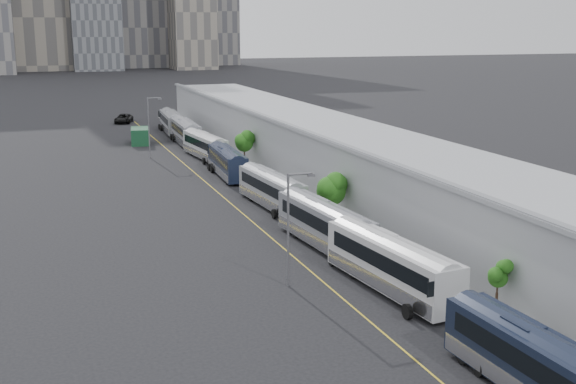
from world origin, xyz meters
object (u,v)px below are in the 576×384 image
bus_1 (539,372)px  shipping_container (140,136)px  bus_3 (324,229)px  street_lamp_near (291,221)px  bus_7 (186,134)px  bus_4 (272,192)px  street_lamp_far (150,123)px  bus_8 (171,124)px  bus_6 (205,148)px  bus_2 (391,269)px  bus_5 (227,165)px  suv (124,119)px

bus_1 → shipping_container: bearing=91.8°
bus_3 → street_lamp_near: size_ratio=1.62×
bus_7 → shipping_container: bus_7 is taller
bus_4 → street_lamp_near: size_ratio=1.52×
street_lamp_near → street_lamp_far: 54.95m
bus_8 → street_lamp_near: bearing=-91.2°
bus_1 → bus_6: bearing=87.4°
bus_2 → bus_5: size_ratio=1.11×
bus_3 → bus_7: bus_7 is taller
bus_4 → bus_6: bearing=85.7°
bus_1 → bus_7: (0.19, 84.53, 0.09)m
bus_5 → bus_8: 39.61m
bus_1 → bus_3: bus_3 is taller
shipping_container → bus_6: bearing=-58.9°
bus_8 → suv: bearing=114.1°
bus_1 → shipping_container: 87.64m
bus_4 → bus_8: (0.37, 55.91, 0.06)m
bus_4 → shipping_container: (-6.61, 45.58, -0.27)m
street_lamp_near → shipping_container: bearing=90.5°
bus_8 → bus_5: bearing=-87.4°
bus_1 → bus_2: 16.04m
bus_4 → shipping_container: size_ratio=2.37×
bus_3 → bus_8: bearing=85.0°
bus_6 → bus_1: bearing=-96.1°
bus_1 → street_lamp_far: (-6.86, 74.39, 3.40)m
bus_3 → bus_4: bearing=84.6°
bus_3 → bus_8: 70.54m
bus_1 → bus_2: bearing=86.5°
bus_1 → bus_7: size_ratio=0.95×
bus_2 → bus_8: 81.69m
bus_7 → street_lamp_near: (-6.12, -65.08, 3.16)m
bus_2 → bus_3: (-0.39, 11.16, -0.03)m
bus_3 → bus_8: (0.60, 70.54, -0.03)m
bus_6 → suv: size_ratio=2.02×
bus_5 → bus_1: bearing=-87.2°
bus_5 → bus_6: (0.35, 13.28, 0.01)m
bus_3 → bus_7: bearing=85.2°
bus_4 → street_lamp_far: (-6.98, 32.57, 3.41)m
street_lamp_far → suv: bearing=88.2°
street_lamp_near → bus_3: bearing=53.1°
bus_1 → bus_5: (-0.16, 58.12, -0.04)m
bus_5 → shipping_container: 29.95m
bus_3 → suv: (-5.53, 86.86, -0.77)m
bus_1 → bus_6: 71.41m
bus_5 → suv: 56.20m
bus_3 → bus_5: (-0.05, 30.93, -0.12)m
bus_5 → bus_7: bus_7 is taller
bus_3 → bus_2: bearing=-92.5°
bus_1 → bus_5: bus_1 is taller
bus_7 → shipping_container: 7.29m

